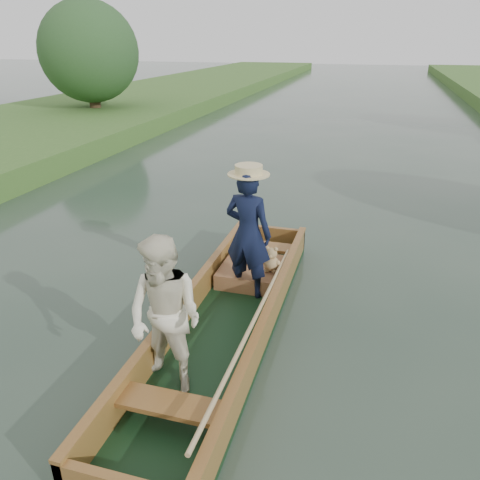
# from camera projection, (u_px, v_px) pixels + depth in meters

# --- Properties ---
(ground) EXTENTS (120.00, 120.00, 0.00)m
(ground) POSITION_uv_depth(u_px,v_px,m) (226.00, 331.00, 5.62)
(ground) COLOR #283D30
(ground) RESTS_ON ground
(trees_far) EXTENTS (23.22, 13.74, 4.62)m
(trees_far) POSITION_uv_depth(u_px,v_px,m) (416.00, 63.00, 13.39)
(trees_far) COLOR #47331E
(trees_far) RESTS_ON ground
(punt) EXTENTS (1.22, 5.00, 1.82)m
(punt) POSITION_uv_depth(u_px,v_px,m) (218.00, 293.00, 5.32)
(punt) COLOR black
(punt) RESTS_ON ground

